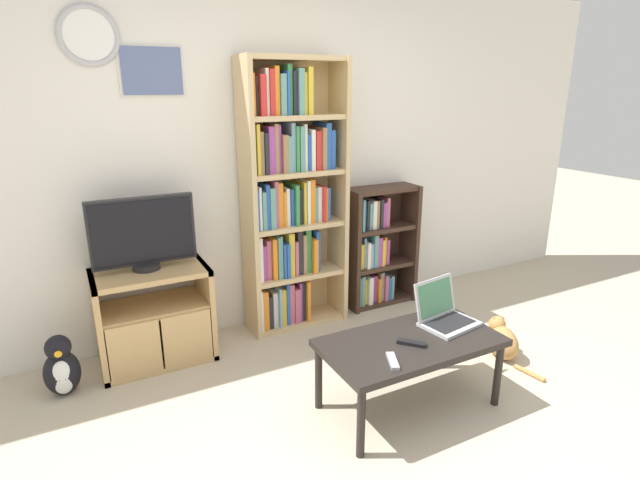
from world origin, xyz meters
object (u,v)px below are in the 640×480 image
(bookshelf_tall, at_px, (288,199))
(coffee_table, at_px, (410,347))
(cat, at_px, (501,340))
(laptop, at_px, (444,313))
(remote_far_from_laptop, at_px, (393,361))
(television, at_px, (143,234))
(bookshelf_short, at_px, (375,250))
(penguin_figurine, at_px, (61,368))
(remote_near_laptop, at_px, (411,343))
(tv_stand, at_px, (155,316))

(bookshelf_tall, xyz_separation_m, coffee_table, (0.16, -1.33, -0.62))
(bookshelf_tall, bearing_deg, cat, -46.95)
(laptop, bearing_deg, remote_far_from_laptop, -165.28)
(television, relative_size, bookshelf_short, 0.65)
(laptop, height_order, cat, laptop)
(bookshelf_short, relative_size, remote_far_from_laptop, 6.26)
(bookshelf_short, height_order, penguin_figurine, bookshelf_short)
(coffee_table, distance_m, remote_near_laptop, 0.08)
(coffee_table, relative_size, laptop, 2.80)
(bookshelf_short, relative_size, laptop, 2.79)
(laptop, distance_m, remote_near_laptop, 0.37)
(cat, bearing_deg, tv_stand, 167.78)
(tv_stand, height_order, penguin_figurine, tv_stand)
(laptop, bearing_deg, television, 133.45)
(bookshelf_tall, distance_m, remote_near_laptop, 1.49)
(tv_stand, height_order, remote_far_from_laptop, tv_stand)
(bookshelf_tall, distance_m, cat, 1.83)
(tv_stand, xyz_separation_m, television, (-0.01, 0.04, 0.58))
(bookshelf_tall, height_order, penguin_figurine, bookshelf_tall)
(remote_near_laptop, xyz_separation_m, cat, (0.97, 0.21, -0.33))
(bookshelf_short, xyz_separation_m, remote_far_from_laptop, (-0.89, -1.50, -0.04))
(bookshelf_short, xyz_separation_m, laptop, (-0.34, -1.27, 0.02))
(television, height_order, remote_far_from_laptop, television)
(tv_stand, bearing_deg, television, 106.06)
(tv_stand, distance_m, laptop, 1.91)
(penguin_figurine, bearing_deg, remote_near_laptop, -32.46)
(remote_near_laptop, xyz_separation_m, penguin_figurine, (-1.77, 1.13, -0.27))
(bookshelf_tall, height_order, laptop, bookshelf_tall)
(remote_near_laptop, bearing_deg, bookshelf_tall, 53.63)
(remote_near_laptop, bearing_deg, bookshelf_short, 22.49)
(television, distance_m, coffee_table, 1.83)
(television, xyz_separation_m, coffee_table, (1.22, -1.26, -0.52))
(bookshelf_tall, relative_size, coffee_table, 1.96)
(tv_stand, relative_size, laptop, 2.01)
(bookshelf_short, distance_m, penguin_figurine, 2.48)
(bookshelf_tall, relative_size, bookshelf_short, 1.98)
(tv_stand, height_order, cat, tv_stand)
(penguin_figurine, bearing_deg, bookshelf_tall, 8.67)
(remote_near_laptop, height_order, remote_far_from_laptop, same)
(cat, height_order, penguin_figurine, penguin_figurine)
(tv_stand, bearing_deg, laptop, -36.85)
(cat, bearing_deg, bookshelf_short, 117.63)
(tv_stand, bearing_deg, coffee_table, -45.18)
(coffee_table, xyz_separation_m, penguin_figurine, (-1.80, 1.08, -0.21))
(laptop, bearing_deg, remote_near_laptop, -168.03)
(coffee_table, relative_size, penguin_figurine, 2.62)
(television, bearing_deg, penguin_figurine, -162.43)
(television, distance_m, bookshelf_short, 1.92)
(tv_stand, relative_size, penguin_figurine, 1.88)
(remote_near_laptop, bearing_deg, penguin_figurine, 105.99)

